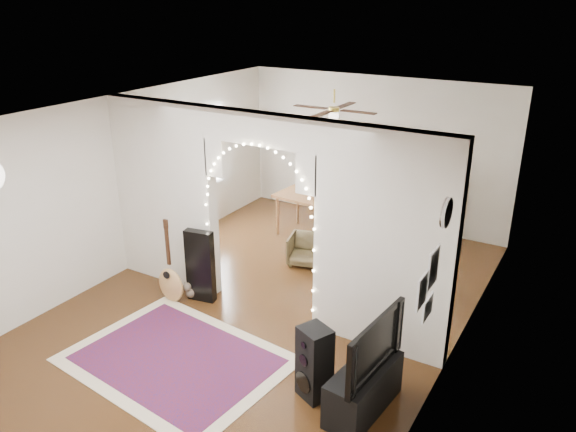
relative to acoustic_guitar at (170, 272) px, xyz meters
The scene contains 23 objects.
floor 1.39m from the acoustic_guitar, 22.48° to the left, with size 7.50×7.50×0.00m, color black.
ceiling 2.60m from the acoustic_guitar, 22.48° to the left, with size 5.00×7.50×0.02m, color white.
wall_back 4.51m from the acoustic_guitar, 74.05° to the left, with size 5.00×0.02×2.70m, color silver.
wall_left 1.64m from the acoustic_guitar, 158.62° to the left, with size 0.02×7.50×2.70m, color silver.
wall_right 3.85m from the acoustic_guitar, ahead, with size 0.02×7.50×2.70m, color silver.
divider_wall 1.63m from the acoustic_guitar, 22.48° to the left, with size 5.00×0.20×2.70m.
fairy_lights 1.68m from the acoustic_guitar, 17.06° to the left, with size 1.64×0.04×1.60m, color #FFEABF, non-canonical shape.
window 2.82m from the acoustic_guitar, 118.58° to the left, with size 0.04×1.20×1.40m, color white.
wall_clock 4.05m from the acoustic_guitar, ahead, with size 0.31×0.31×0.03m, color white.
picture_frames 3.87m from the acoustic_guitar, ahead, with size 0.02×0.50×0.70m, color white, non-canonical shape.
ceiling_fan 3.39m from the acoustic_guitar, 64.10° to the left, with size 1.10×1.10×0.30m, color gold, non-canonical shape.
area_rug 1.47m from the acoustic_guitar, 46.55° to the right, with size 2.46×1.85×0.02m, color maroon.
guitar_case 0.43m from the acoustic_guitar, 37.03° to the left, with size 0.40×0.13×1.05m, color black.
acoustic_guitar is the anchor object (origin of this frame).
tabby_cat 0.45m from the acoustic_guitar, 52.53° to the left, with size 0.21×0.44×0.29m.
floor_speaker 2.76m from the acoustic_guitar, 15.70° to the right, with size 0.41×0.39×0.83m.
media_console 3.27m from the acoustic_guitar, 11.91° to the right, with size 0.40×1.00×0.50m, color black.
tv 3.28m from the acoustic_guitar, 11.91° to the right, with size 1.07×0.14×0.62m, color black.
bookcase 4.56m from the acoustic_guitar, 61.60° to the left, with size 1.28×0.32×1.32m, color tan.
dining_table 3.10m from the acoustic_guitar, 78.96° to the left, with size 1.26×0.90×0.76m.
flower_vase 3.11m from the acoustic_guitar, 78.96° to the left, with size 0.18×0.18×0.19m, color silver.
dining_chair_left 2.25m from the acoustic_guitar, 62.24° to the left, with size 0.51×0.53×0.48m, color brown.
dining_chair_right 3.08m from the acoustic_guitar, 41.74° to the left, with size 0.49×0.50×0.46m, color brown.
Camera 1 is at (3.69, -5.60, 4.03)m, focal length 35.00 mm.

